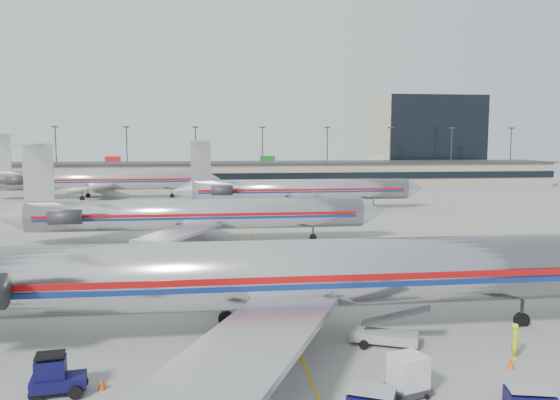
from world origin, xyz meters
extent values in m
plane|color=gray|center=(0.00, 0.00, 0.00)|extent=(260.00, 260.00, 0.00)
cube|color=silver|center=(0.00, 10.00, 0.01)|extent=(160.00, 0.15, 0.02)
cube|color=gray|center=(0.00, 98.00, 3.00)|extent=(160.00, 16.00, 6.00)
cube|color=black|center=(0.00, 89.90, 3.20)|extent=(160.00, 0.20, 1.60)
cube|color=#2D2D30|center=(0.00, 98.00, 6.10)|extent=(162.00, 17.00, 0.30)
cylinder|color=#38383D|center=(-45.00, 112.00, 7.50)|extent=(0.30, 0.30, 15.00)
cube|color=#2D2D30|center=(-45.00, 112.00, 15.10)|extent=(1.60, 0.40, 0.35)
cylinder|color=#38383D|center=(-27.00, 112.00, 7.50)|extent=(0.30, 0.30, 15.00)
cube|color=#2D2D30|center=(-27.00, 112.00, 15.10)|extent=(1.60, 0.40, 0.35)
cylinder|color=#38383D|center=(-9.00, 112.00, 7.50)|extent=(0.30, 0.30, 15.00)
cube|color=#2D2D30|center=(-9.00, 112.00, 15.10)|extent=(1.60, 0.40, 0.35)
cylinder|color=#38383D|center=(9.00, 112.00, 7.50)|extent=(0.30, 0.30, 15.00)
cube|color=#2D2D30|center=(9.00, 112.00, 15.10)|extent=(1.60, 0.40, 0.35)
cylinder|color=#38383D|center=(27.00, 112.00, 7.50)|extent=(0.30, 0.30, 15.00)
cube|color=#2D2D30|center=(27.00, 112.00, 15.10)|extent=(1.60, 0.40, 0.35)
cylinder|color=#38383D|center=(45.00, 112.00, 7.50)|extent=(0.30, 0.30, 15.00)
cube|color=#2D2D30|center=(45.00, 112.00, 15.10)|extent=(1.60, 0.40, 0.35)
cylinder|color=#38383D|center=(63.00, 112.00, 7.50)|extent=(0.30, 0.30, 15.00)
cube|color=#2D2D30|center=(63.00, 112.00, 15.10)|extent=(1.60, 0.40, 0.35)
cylinder|color=#38383D|center=(81.00, 112.00, 7.50)|extent=(0.30, 0.30, 15.00)
cube|color=#2D2D30|center=(81.00, 112.00, 15.10)|extent=(1.60, 0.40, 0.35)
cube|color=tan|center=(62.00, 128.00, 12.50)|extent=(30.00, 20.00, 25.00)
cylinder|color=silver|center=(-0.64, -5.72, 3.77)|extent=(43.05, 3.98, 3.98)
cube|color=#990B0C|center=(-0.64, -7.72, 3.93)|extent=(40.90, 0.05, 0.38)
cube|color=navy|center=(-0.64, -7.72, 3.50)|extent=(40.90, 0.05, 0.30)
cube|color=silver|center=(-2.79, 1.81, 2.69)|extent=(10.01, 14.59, 0.34)
cube|color=silver|center=(-2.79, -13.25, 2.69)|extent=(10.01, 14.59, 0.34)
cylinder|color=#2D2D30|center=(-16.78, -2.65, 4.09)|extent=(3.87, 1.83, 1.83)
cylinder|color=#2D2D30|center=(14.43, -5.72, 0.89)|extent=(0.22, 0.22, 1.78)
cylinder|color=#2D2D30|center=(-3.87, -8.30, 0.89)|extent=(0.22, 0.22, 1.78)
cylinder|color=#2D2D30|center=(-3.87, -3.14, 0.89)|extent=(0.22, 0.22, 1.78)
cylinder|color=black|center=(14.43, -5.72, 0.38)|extent=(0.97, 0.32, 0.97)
cylinder|color=silver|center=(-6.07, 24.96, 3.25)|extent=(37.12, 3.43, 3.43)
cone|color=silver|center=(13.97, 24.96, 3.25)|extent=(2.97, 3.43, 3.43)
cone|color=silver|center=(-26.30, 24.96, 3.25)|extent=(3.34, 3.43, 3.43)
cube|color=#990B0C|center=(-6.07, 23.23, 3.39)|extent=(35.26, 0.05, 0.32)
cube|color=navy|center=(-6.07, 23.23, 3.02)|extent=(35.26, 0.05, 0.26)
cube|color=silver|center=(-7.93, 31.45, 2.32)|extent=(8.63, 12.58, 0.30)
cube|color=silver|center=(-7.93, 18.46, 2.32)|extent=(8.63, 12.58, 0.30)
cube|color=silver|center=(-23.24, 24.96, 8.12)|extent=(3.15, 0.23, 6.31)
cube|color=silver|center=(-23.52, 24.96, 11.09)|extent=(2.23, 9.74, 0.17)
cylinder|color=#2D2D30|center=(-19.99, 27.60, 3.53)|extent=(3.34, 1.58, 1.58)
cylinder|color=#2D2D30|center=(-19.99, 22.31, 3.53)|extent=(3.34, 1.58, 1.58)
cylinder|color=#2D2D30|center=(6.92, 24.96, 0.77)|extent=(0.19, 0.19, 1.53)
cylinder|color=#2D2D30|center=(-8.86, 22.73, 0.77)|extent=(0.19, 0.19, 1.53)
cylinder|color=#2D2D30|center=(-8.86, 27.19, 0.77)|extent=(0.19, 0.19, 1.53)
cylinder|color=black|center=(6.92, 24.96, 0.32)|extent=(0.84, 0.28, 0.84)
cylinder|color=silver|center=(10.20, 53.17, 3.33)|extent=(36.15, 3.52, 3.52)
cone|color=silver|center=(29.80, 53.17, 3.33)|extent=(3.04, 3.52, 3.52)
cone|color=silver|center=(-9.59, 53.17, 3.33)|extent=(3.42, 3.52, 3.52)
cube|color=#990B0C|center=(10.20, 51.40, 3.47)|extent=(34.34, 0.05, 0.33)
cube|color=navy|center=(10.20, 51.40, 3.09)|extent=(34.34, 0.05, 0.27)
cube|color=silver|center=(8.30, 59.83, 2.38)|extent=(8.85, 12.90, 0.30)
cube|color=silver|center=(8.30, 46.51, 2.38)|extent=(8.85, 12.90, 0.30)
cube|color=silver|center=(-6.45, 53.17, 8.32)|extent=(3.23, 0.24, 6.47)
cube|color=silver|center=(-6.73, 53.17, 11.37)|extent=(2.28, 9.99, 0.17)
cylinder|color=#2D2D30|center=(-3.12, 55.88, 3.62)|extent=(3.42, 1.62, 1.62)
cylinder|color=#2D2D30|center=(-3.12, 50.46, 3.62)|extent=(3.42, 1.62, 1.62)
cylinder|color=#2D2D30|center=(22.57, 53.17, 0.78)|extent=(0.19, 0.19, 1.57)
cylinder|color=#2D2D30|center=(7.35, 50.89, 0.78)|extent=(0.19, 0.19, 1.57)
cylinder|color=#2D2D30|center=(7.35, 55.45, 0.78)|extent=(0.19, 0.19, 1.57)
cylinder|color=black|center=(22.57, 53.17, 0.33)|extent=(0.86, 0.29, 0.86)
cylinder|color=silver|center=(-26.58, 75.03, 3.72)|extent=(40.35, 3.93, 3.93)
cone|color=silver|center=(-4.70, 75.03, 3.72)|extent=(3.40, 3.93, 3.93)
cube|color=#990B0C|center=(-26.58, 73.06, 3.88)|extent=(38.33, 0.05, 0.37)
cube|color=navy|center=(-26.58, 73.06, 3.45)|extent=(38.33, 0.05, 0.30)
cube|color=silver|center=(-28.70, 82.47, 2.65)|extent=(9.88, 14.40, 0.34)
cube|color=silver|center=(-28.70, 67.60, 2.65)|extent=(9.88, 14.40, 0.34)
cube|color=silver|center=(-45.16, 75.03, 9.29)|extent=(3.61, 0.27, 7.22)
cylinder|color=#2D2D30|center=(-41.44, 78.06, 4.04)|extent=(3.82, 1.81, 1.81)
cylinder|color=#2D2D30|center=(-41.44, 72.01, 4.04)|extent=(3.82, 1.81, 1.81)
cylinder|color=#2D2D30|center=(-12.77, 75.03, 0.88)|extent=(0.21, 0.21, 1.75)
cylinder|color=#2D2D30|center=(-29.76, 72.48, 0.88)|extent=(0.21, 0.21, 1.75)
cylinder|color=#2D2D30|center=(-29.76, 77.58, 0.88)|extent=(0.21, 0.21, 1.75)
cylinder|color=black|center=(-12.77, 75.03, 0.37)|extent=(0.96, 0.32, 0.96)
cube|color=#0A0936|center=(-11.64, -11.82, 0.60)|extent=(2.53, 1.53, 0.54)
cube|color=#0A0936|center=(-11.97, -11.82, 1.25)|extent=(1.45, 1.26, 0.97)
cube|color=black|center=(-11.97, -11.82, 1.89)|extent=(1.38, 1.20, 0.09)
cylinder|color=black|center=(-10.78, -11.28, 0.30)|extent=(0.61, 0.19, 0.61)
cylinder|color=black|center=(-10.78, -12.36, 0.30)|extent=(0.61, 0.19, 0.61)
cylinder|color=black|center=(-12.51, -11.28, 0.30)|extent=(0.61, 0.19, 0.61)
cylinder|color=black|center=(-12.51, -12.36, 0.30)|extent=(0.61, 0.19, 0.61)
cube|color=black|center=(-4.68, -16.85, 1.93)|extent=(1.59, 1.48, 0.09)
cube|color=gray|center=(1.95, -15.29, 1.08)|extent=(2.34, 2.03, 0.06)
cube|color=#0A0936|center=(8.71, -15.90, 0.55)|extent=(2.13, 1.68, 0.69)
cube|color=gray|center=(8.71, -15.90, 1.04)|extent=(2.13, 1.68, 0.06)
cube|color=#2D2D30|center=(4.12, -13.73, 0.24)|extent=(2.11, 1.93, 0.29)
cube|color=silver|center=(4.12, -13.73, 1.12)|extent=(1.81, 1.74, 1.46)
cylinder|color=black|center=(4.80, -13.15, 0.12)|extent=(0.23, 0.12, 0.23)
cylinder|color=black|center=(4.80, -14.32, 0.12)|extent=(0.23, 0.12, 0.23)
cylinder|color=black|center=(3.44, -13.15, 0.12)|extent=(0.23, 0.12, 0.23)
cylinder|color=black|center=(3.44, -14.32, 0.12)|extent=(0.23, 0.12, 0.23)
cube|color=gray|center=(4.95, -7.69, 0.47)|extent=(3.96, 2.69, 0.52)
cube|color=#2D2D30|center=(5.58, -7.69, 1.66)|extent=(3.85, 2.33, 1.34)
cylinder|color=black|center=(6.30, -7.12, 0.26)|extent=(0.52, 0.17, 0.52)
cylinder|color=black|center=(6.30, -8.27, 0.26)|extent=(0.52, 0.17, 0.52)
cylinder|color=black|center=(3.60, -7.12, 0.26)|extent=(0.52, 0.17, 0.52)
cylinder|color=black|center=(3.60, -8.27, 0.26)|extent=(0.52, 0.17, 0.52)
imported|color=#C9F116|center=(11.27, -10.40, 0.94)|extent=(0.76, 0.82, 1.89)
cone|color=#E54A07|center=(10.31, -11.62, 0.27)|extent=(0.48, 0.48, 0.55)
cone|color=#E54A07|center=(-9.82, -11.51, 0.28)|extent=(0.53, 0.53, 0.55)
camera|label=1|loc=(-4.58, -36.57, 11.51)|focal=35.00mm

